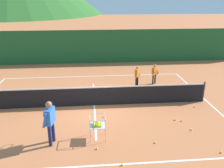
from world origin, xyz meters
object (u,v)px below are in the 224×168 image
at_px(tennis_ball_1, 122,165).
at_px(tennis_ball_3, 191,129).
at_px(ball_cart, 97,124).
at_px(tennis_ball_6, 155,142).
at_px(tennis_ball_7, 182,121).
at_px(tennis_ball_4, 175,120).
at_px(student_1, 155,72).
at_px(tennis_ball_9, 104,117).
at_px(tennis_net, 94,96).
at_px(student_0, 137,74).
at_px(instructor, 50,119).
at_px(tennis_ball_5, 221,152).
at_px(tennis_ball_10, 97,148).
at_px(tennis_ball_0, 195,106).

relative_size(tennis_ball_1, tennis_ball_3, 1.00).
bearing_deg(ball_cart, tennis_ball_1, -66.07).
bearing_deg(ball_cart, tennis_ball_6, -13.89).
bearing_deg(tennis_ball_6, tennis_ball_7, 43.95).
xyz_separation_m(tennis_ball_3, tennis_ball_6, (-1.68, -0.76, 0.00)).
xyz_separation_m(tennis_ball_4, tennis_ball_7, (0.26, -0.10, 0.00)).
distance_m(student_1, ball_cart, 6.74).
bearing_deg(tennis_ball_9, tennis_ball_1, -83.15).
xyz_separation_m(tennis_ball_6, tennis_ball_9, (-1.76, 2.14, 0.00)).
relative_size(tennis_net, ball_cart, 12.34).
bearing_deg(tennis_ball_7, tennis_ball_6, -136.05).
distance_m(student_0, ball_cart, 6.03).
height_order(instructor, tennis_ball_7, instructor).
height_order(student_1, ball_cart, student_1).
bearing_deg(tennis_ball_5, tennis_ball_1, -174.34).
relative_size(tennis_net, tennis_ball_4, 163.17).
height_order(tennis_ball_5, tennis_ball_10, same).
height_order(instructor, student_0, instructor).
relative_size(tennis_ball_4, tennis_ball_7, 1.00).
bearing_deg(tennis_ball_4, tennis_ball_1, -134.35).
xyz_separation_m(tennis_ball_6, tennis_ball_10, (-2.14, -0.19, 0.00)).
xyz_separation_m(ball_cart, tennis_ball_4, (3.39, 1.08, -0.56)).
xyz_separation_m(instructor, tennis_ball_0, (6.44, 2.46, -0.97)).
height_order(tennis_net, ball_cart, tennis_net).
relative_size(student_1, ball_cart, 1.37).
distance_m(student_1, tennis_ball_10, 7.39).
height_order(tennis_net, instructor, instructor).
xyz_separation_m(ball_cart, tennis_ball_9, (0.34, 1.62, -0.56)).
height_order(student_0, tennis_ball_0, student_0).
distance_m(student_0, tennis_ball_6, 6.04).
xyz_separation_m(tennis_net, instructor, (-1.61, -3.10, 0.50)).
height_order(student_0, tennis_ball_7, student_0).
relative_size(tennis_ball_4, tennis_ball_9, 1.00).
bearing_deg(tennis_ball_7, ball_cart, -164.98).
bearing_deg(tennis_ball_4, tennis_ball_3, -65.46).
distance_m(ball_cart, tennis_ball_4, 3.61).
relative_size(tennis_net, tennis_ball_1, 163.17).
bearing_deg(tennis_ball_1, instructor, 148.49).
bearing_deg(tennis_ball_4, instructor, -166.01).
distance_m(student_1, tennis_ball_0, 3.64).
height_order(tennis_ball_3, tennis_ball_5, same).
distance_m(instructor, tennis_ball_10, 1.96).
bearing_deg(tennis_ball_10, tennis_ball_3, 14.01).
distance_m(tennis_ball_1, tennis_ball_10, 1.21).
height_order(tennis_ball_4, tennis_ball_7, same).
relative_size(tennis_ball_0, tennis_ball_5, 1.00).
bearing_deg(student_1, student_0, -169.53).
relative_size(instructor, tennis_ball_10, 24.56).
relative_size(student_0, tennis_ball_9, 17.77).
bearing_deg(tennis_ball_10, tennis_ball_0, 31.82).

